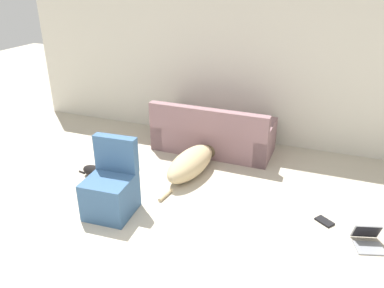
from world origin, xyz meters
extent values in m
cube|color=beige|center=(0.00, 3.72, 1.25)|extent=(7.62, 0.06, 2.49)
cube|color=gray|center=(-0.17, 3.13, 0.20)|extent=(1.88, 0.81, 0.41)
cube|color=gray|center=(-0.18, 2.80, 0.60)|extent=(1.87, 0.17, 0.39)
cube|color=gray|center=(0.66, 3.11, 0.27)|extent=(0.21, 0.78, 0.55)
cube|color=gray|center=(-1.00, 3.14, 0.27)|extent=(0.21, 0.78, 0.55)
ellipsoid|color=tan|center=(-0.21, 2.21, 0.18)|extent=(0.56, 1.12, 0.36)
sphere|color=brown|center=(-0.13, 2.82, 0.14)|extent=(0.31, 0.31, 0.28)
cylinder|color=tan|center=(-0.31, 1.55, 0.02)|extent=(0.09, 0.27, 0.05)
ellipsoid|color=black|center=(-1.42, 1.66, 0.09)|extent=(0.46, 0.24, 0.18)
sphere|color=#2D2B2B|center=(-1.18, 1.61, 0.06)|extent=(0.14, 0.14, 0.12)
cylinder|color=black|center=(-1.69, 1.70, 0.01)|extent=(0.11, 0.04, 0.02)
cube|color=gray|center=(2.09, 1.41, 0.01)|extent=(0.33, 0.28, 0.02)
cube|color=gray|center=(2.05, 1.55, 0.11)|extent=(0.30, 0.17, 0.20)
cube|color=black|center=(2.05, 1.54, 0.11)|extent=(0.27, 0.15, 0.18)
cube|color=black|center=(1.63, 1.72, 0.01)|extent=(0.23, 0.21, 0.02)
cube|color=#385B84|center=(-0.76, 1.01, 0.23)|extent=(0.55, 0.57, 0.47)
cube|color=#385B84|center=(-0.77, 1.23, 0.69)|extent=(0.53, 0.15, 0.44)
camera|label=1|loc=(1.46, -2.13, 2.63)|focal=35.00mm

